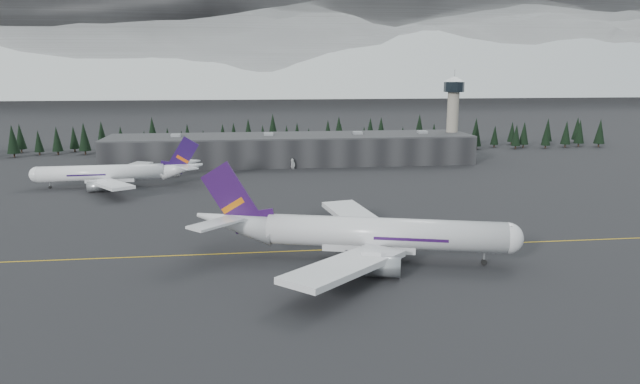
{
  "coord_description": "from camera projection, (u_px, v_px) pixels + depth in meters",
  "views": [
    {
      "loc": [
        -18.06,
        -126.84,
        40.61
      ],
      "look_at": [
        0.0,
        20.0,
        9.0
      ],
      "focal_mm": 32.0,
      "sensor_mm": 36.0,
      "label": 1
    }
  ],
  "objects": [
    {
      "name": "jet_main",
      "position": [
        356.0,
        233.0,
        124.22
      ],
      "size": [
        70.33,
        63.93,
        21.11
      ],
      "rotation": [
        0.0,
        0.0,
        -0.27
      ],
      "color": "silver",
      "rests_on": "ground"
    },
    {
      "name": "ground",
      "position": [
        330.0,
        247.0,
        133.75
      ],
      "size": [
        1400.0,
        1400.0,
        0.0
      ],
      "primitive_type": "plane",
      "color": "black",
      "rests_on": "ground"
    },
    {
      "name": "mountain_ridge",
      "position": [
        258.0,
        92.0,
        1104.36
      ],
      "size": [
        4400.0,
        900.0,
        420.0
      ],
      "primitive_type": null,
      "color": "white",
      "rests_on": "ground"
    },
    {
      "name": "treeline",
      "position": [
        286.0,
        137.0,
        289.43
      ],
      "size": [
        360.0,
        20.0,
        15.0
      ],
      "primitive_type": "cube",
      "color": "black",
      "rests_on": "ground"
    },
    {
      "name": "control_tower",
      "position": [
        453.0,
        109.0,
        262.05
      ],
      "size": [
        10.0,
        10.0,
        37.7
      ],
      "color": "gray",
      "rests_on": "ground"
    },
    {
      "name": "gse_vehicle_b",
      "position": [
        293.0,
        167.0,
        239.65
      ],
      "size": [
        4.73,
        2.68,
        1.52
      ],
      "primitive_type": "imported",
      "rotation": [
        0.0,
        0.0,
        -1.36
      ],
      "color": "white",
      "rests_on": "ground"
    },
    {
      "name": "taxiline",
      "position": [
        332.0,
        250.0,
        131.81
      ],
      "size": [
        400.0,
        0.4,
        0.02
      ],
      "primitive_type": "cube",
      "color": "gold",
      "rests_on": "ground"
    },
    {
      "name": "gse_vehicle_a",
      "position": [
        177.0,
        175.0,
        222.14
      ],
      "size": [
        3.2,
        5.26,
        1.36
      ],
      "primitive_type": "imported",
      "rotation": [
        0.0,
        0.0,
        -0.2
      ],
      "color": "#BABABC",
      "rests_on": "ground"
    },
    {
      "name": "jet_parked",
      "position": [
        117.0,
        173.0,
        202.56
      ],
      "size": [
        59.85,
        55.18,
        17.59
      ],
      "rotation": [
        0.0,
        0.0,
        3.19
      ],
      "color": "silver",
      "rests_on": "ground"
    },
    {
      "name": "terminal",
      "position": [
        291.0,
        149.0,
        253.76
      ],
      "size": [
        160.0,
        30.0,
        12.6
      ],
      "color": "black",
      "rests_on": "ground"
    }
  ]
}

